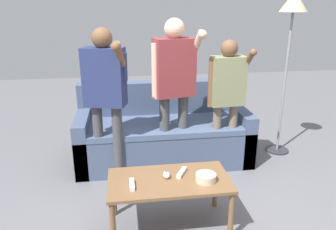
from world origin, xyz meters
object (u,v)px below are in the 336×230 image
at_px(floor_lamp, 292,17).
at_px(game_remote_wand_near, 132,184).
at_px(coffee_table, 169,186).
at_px(player_right, 227,91).
at_px(snack_bowl, 206,177).
at_px(game_remote_wand_far, 182,172).
at_px(game_remote_nunchuk, 166,175).
at_px(couch, 163,134).
at_px(player_center, 174,79).
at_px(player_left, 105,89).

distance_m(floor_lamp, game_remote_wand_near, 2.54).
height_order(coffee_table, player_right, player_right).
distance_m(snack_bowl, game_remote_wand_far, 0.21).
distance_m(game_remote_nunchuk, floor_lamp, 2.29).
height_order(couch, game_remote_wand_far, couch).
xyz_separation_m(snack_bowl, floor_lamp, (1.27, 1.32, 1.14)).
bearing_deg(coffee_table, game_remote_nunchuk, 118.66).
xyz_separation_m(coffee_table, player_center, (0.19, 0.97, 0.64)).
bearing_deg(player_left, floor_lamp, 11.16).
bearing_deg(game_remote_wand_near, player_center, 64.62).
height_order(coffee_table, player_center, player_center).
bearing_deg(snack_bowl, couch, 96.97).
bearing_deg(coffee_table, floor_lamp, 38.97).
bearing_deg(game_remote_wand_near, coffee_table, 11.75).
relative_size(game_remote_wand_near, game_remote_wand_far, 0.97).
bearing_deg(game_remote_wand_far, coffee_table, -149.34).
bearing_deg(snack_bowl, game_remote_wand_near, 179.58).
relative_size(floor_lamp, player_left, 1.22).
relative_size(couch, floor_lamp, 1.03).
bearing_deg(snack_bowl, player_left, 130.28).
distance_m(couch, floor_lamp, 1.94).
xyz_separation_m(couch, floor_lamp, (1.43, -0.02, 1.30)).
bearing_deg(floor_lamp, couch, 179.19).
distance_m(floor_lamp, player_right, 1.12).
bearing_deg(player_left, couch, 34.72).
relative_size(coffee_table, game_remote_wand_far, 6.11).
relative_size(couch, snack_bowl, 12.09).
height_order(player_left, game_remote_wand_near, player_left).
height_order(floor_lamp, player_center, floor_lamp).
height_order(coffee_table, game_remote_nunchuk, game_remote_nunchuk).
bearing_deg(couch, game_remote_wand_near, -107.06).
xyz_separation_m(coffee_table, player_left, (-0.50, 0.85, 0.60)).
relative_size(coffee_table, player_left, 0.62).
bearing_deg(player_center, game_remote_wand_far, -95.20).
relative_size(player_right, game_remote_wand_far, 8.97).
distance_m(snack_bowl, player_left, 1.30).
relative_size(floor_lamp, player_right, 1.33).
distance_m(coffee_table, game_remote_nunchuk, 0.09).
xyz_separation_m(couch, game_remote_wand_far, (-0.00, -1.21, 0.15)).
distance_m(player_left, game_remote_wand_far, 1.12).
bearing_deg(game_remote_nunchuk, game_remote_wand_near, -161.36).
xyz_separation_m(player_center, player_right, (0.55, -0.04, -0.13)).
height_order(snack_bowl, game_remote_nunchuk, snack_bowl).
distance_m(snack_bowl, game_remote_wand_near, 0.57).
xyz_separation_m(couch, game_remote_wand_near, (-0.41, -1.34, 0.15)).
bearing_deg(floor_lamp, game_remote_wand_near, -144.51).
distance_m(player_right, game_remote_wand_far, 1.16).
distance_m(snack_bowl, player_right, 1.18).
bearing_deg(game_remote_wand_far, floor_lamp, 39.56).
bearing_deg(game_remote_wand_near, couch, 72.94).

